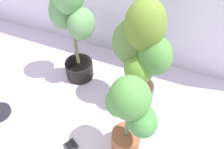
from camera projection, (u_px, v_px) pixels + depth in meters
The scene contains 5 objects.
ground_plane at pixel (87, 123), 1.73m from camera, with size 8.00×8.00×0.00m, color silver.
potted_plant_back_right at pixel (141, 55), 1.50m from camera, with size 0.50×0.36×0.91m.
potted_plant_front_right at pixel (129, 114), 1.29m from camera, with size 0.40×0.28×0.71m.
potted_plant_back_left at pixel (72, 22), 1.63m from camera, with size 0.43×0.32×0.99m.
hygrometer_box at pixel (71, 146), 1.59m from camera, with size 0.11×0.11×0.03m.
Camera 1 is at (0.51, -0.75, 1.53)m, focal length 36.08 mm.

